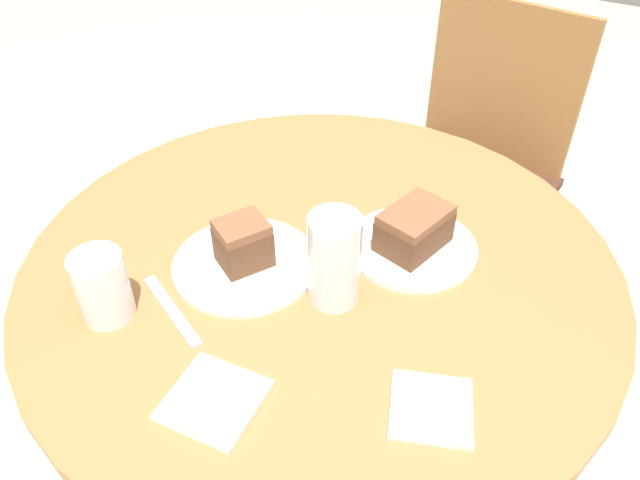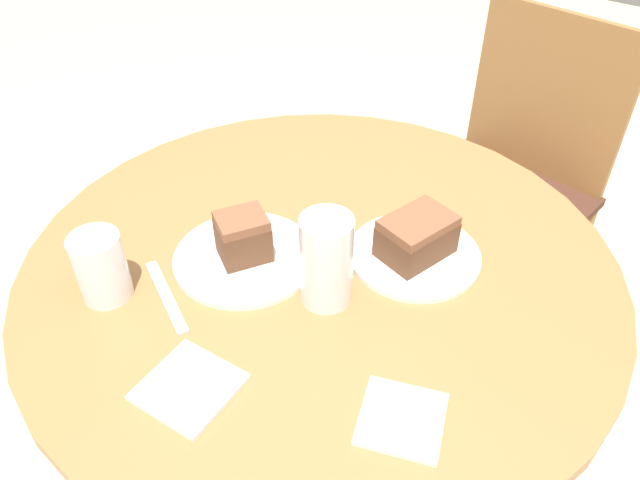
# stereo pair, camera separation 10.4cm
# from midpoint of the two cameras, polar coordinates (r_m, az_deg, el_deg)

# --- Properties ---
(table) EXTENTS (1.01, 1.01, 0.77)m
(table) POSITION_cam_midpoint_polar(r_m,az_deg,el_deg) (1.21, -2.49, -8.89)
(table) COLOR #9E6B3D
(table) RESTS_ON ground_plane
(chair) EXTENTS (0.53, 0.52, 0.91)m
(chair) POSITION_cam_midpoint_polar(r_m,az_deg,el_deg) (1.88, 12.08, 6.69)
(chair) COLOR olive
(chair) RESTS_ON ground_plane
(plate_near) EXTENTS (0.24, 0.24, 0.01)m
(plate_near) POSITION_cam_midpoint_polar(r_m,az_deg,el_deg) (1.06, -9.66, -2.30)
(plate_near) COLOR white
(plate_near) RESTS_ON table
(plate_far) EXTENTS (0.22, 0.22, 0.01)m
(plate_far) POSITION_cam_midpoint_polar(r_m,az_deg,el_deg) (1.08, 5.71, -0.76)
(plate_far) COLOR white
(plate_far) RESTS_ON table
(cake_slice_near) EXTENTS (0.10, 0.11, 0.08)m
(cake_slice_near) POSITION_cam_midpoint_polar(r_m,az_deg,el_deg) (1.03, -9.93, -0.41)
(cake_slice_near) COLOR brown
(cake_slice_near) RESTS_ON plate_near
(cake_slice_far) EXTENTS (0.11, 0.14, 0.07)m
(cake_slice_far) POSITION_cam_midpoint_polar(r_m,az_deg,el_deg) (1.06, 5.85, 0.94)
(cake_slice_far) COLOR brown
(cake_slice_far) RESTS_ON plate_far
(glass_lemonade) EXTENTS (0.08, 0.08, 0.16)m
(glass_lemonade) POSITION_cam_midpoint_polar(r_m,az_deg,el_deg) (0.95, -1.82, -2.22)
(glass_lemonade) COLOR silver
(glass_lemonade) RESTS_ON table
(glass_water) EXTENTS (0.08, 0.08, 0.11)m
(glass_water) POSITION_cam_midpoint_polar(r_m,az_deg,el_deg) (1.01, -22.05, -4.35)
(glass_water) COLOR silver
(glass_water) RESTS_ON table
(napkin_stack) EXTENTS (0.13, 0.13, 0.01)m
(napkin_stack) POSITION_cam_midpoint_polar(r_m,az_deg,el_deg) (0.89, -13.12, -14.24)
(napkin_stack) COLOR white
(napkin_stack) RESTS_ON table
(fork) EXTENTS (0.17, 0.09, 0.00)m
(fork) POSITION_cam_midpoint_polar(r_m,az_deg,el_deg) (1.01, -16.32, -6.32)
(fork) COLOR silver
(fork) RESTS_ON table
(napkin_side) EXTENTS (0.14, 0.14, 0.01)m
(napkin_side) POSITION_cam_midpoint_polar(r_m,az_deg,el_deg) (0.86, 6.64, -15.22)
(napkin_side) COLOR white
(napkin_side) RESTS_ON table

